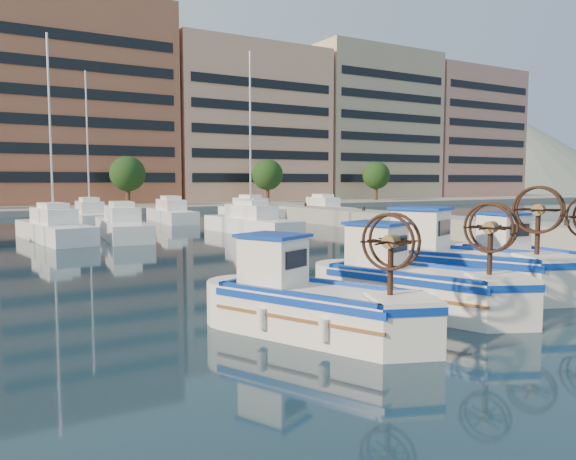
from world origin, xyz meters
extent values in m
plane|color=#1A3545|center=(0.00, 0.00, 0.00)|extent=(300.00, 300.00, 0.00)
cube|color=gray|center=(13.00, 8.00, 0.60)|extent=(3.00, 60.00, 1.20)
cube|color=gray|center=(0.00, 67.00, 0.30)|extent=(180.00, 40.00, 0.60)
cube|color=#B16244|center=(1.00, 65.00, 13.10)|extent=(22.00, 14.00, 25.00)
cube|color=black|center=(1.00, 58.00, 13.10)|extent=(20.24, 0.12, 22.50)
cube|color=#F3AD87|center=(24.00, 65.00, 11.60)|extent=(23.00, 14.00, 22.00)
cube|color=black|center=(24.00, 58.00, 11.60)|extent=(21.16, 0.12, 19.80)
cube|color=tan|center=(47.00, 65.00, 12.60)|extent=(22.00, 14.00, 24.00)
cube|color=black|center=(47.00, 58.00, 12.60)|extent=(20.24, 0.12, 21.60)
cube|color=tan|center=(69.00, 65.00, 12.10)|extent=(21.00, 14.00, 23.00)
cube|color=black|center=(69.00, 58.00, 12.10)|extent=(19.32, 0.12, 20.70)
cylinder|color=#3F2B19|center=(4.00, 53.50, 1.50)|extent=(0.50, 0.50, 3.00)
sphere|color=#1E4117|center=(4.00, 53.50, 4.20)|extent=(4.00, 4.00, 4.00)
cylinder|color=#3F2B19|center=(22.00, 53.50, 1.50)|extent=(0.50, 0.50, 3.00)
sphere|color=#1E4117|center=(22.00, 53.50, 4.20)|extent=(4.00, 4.00, 4.00)
cylinder|color=#3F2B19|center=(40.00, 53.50, 1.50)|extent=(0.50, 0.50, 3.00)
sphere|color=#1E4117|center=(40.00, 53.50, 4.20)|extent=(4.00, 4.00, 4.00)
cone|color=slate|center=(140.00, 110.00, 0.00)|extent=(160.00, 160.00, 50.00)
cube|color=white|center=(-8.06, 23.29, 0.50)|extent=(3.27, 9.00, 1.00)
cylinder|color=silver|center=(-8.06, 23.29, 6.00)|extent=(0.12, 0.12, 11.00)
cube|color=white|center=(-4.24, 23.29, 0.50)|extent=(3.22, 9.60, 1.00)
cube|color=white|center=(3.55, 21.60, 0.50)|extent=(2.82, 9.16, 1.00)
cylinder|color=silver|center=(3.55, 21.60, 6.00)|extent=(0.12, 0.12, 11.00)
cube|color=white|center=(-4.15, 33.35, 0.50)|extent=(2.43, 7.65, 1.00)
cylinder|color=silver|center=(-4.15, 33.35, 6.00)|extent=(0.12, 0.12, 11.00)
cube|color=white|center=(2.51, 34.26, 0.50)|extent=(2.96, 9.29, 1.00)
cube|color=white|center=(9.97, 34.49, 0.50)|extent=(3.04, 8.00, 1.00)
cylinder|color=silver|center=(9.97, 34.49, 6.00)|extent=(0.12, 0.12, 11.00)
cube|color=white|center=(16.97, 33.24, 0.50)|extent=(2.91, 8.61, 1.00)
cube|color=white|center=(-6.05, -0.64, 0.51)|extent=(3.25, 4.44, 1.02)
cube|color=#0C329E|center=(-6.05, -0.64, 0.90)|extent=(3.35, 4.57, 0.16)
cube|color=#1732B5|center=(-6.05, -0.64, 0.84)|extent=(2.73, 3.91, 0.06)
cube|color=white|center=(-6.52, 0.43, 1.55)|extent=(1.49, 1.59, 1.07)
cube|color=#0C329E|center=(-6.52, 0.43, 2.14)|extent=(1.68, 1.78, 0.08)
cylinder|color=#331E14|center=(-5.34, -2.24, 1.58)|extent=(0.12, 0.12, 1.13)
cylinder|color=brown|center=(-5.34, -2.24, 2.19)|extent=(0.39, 0.37, 0.27)
torus|color=#331E14|center=(-5.48, -2.30, 2.19)|extent=(0.52, 1.07, 1.14)
torus|color=#331E14|center=(-5.21, -2.18, 2.19)|extent=(0.52, 1.07, 1.14)
cube|color=white|center=(-2.56, -0.09, 0.53)|extent=(3.18, 4.64, 1.07)
cube|color=#0C329E|center=(-2.56, -0.09, 0.94)|extent=(3.28, 4.78, 0.16)
cube|color=#1732B5|center=(-2.56, -0.09, 0.88)|extent=(2.66, 4.10, 0.06)
cube|color=white|center=(-2.98, 1.06, 1.63)|extent=(1.50, 1.63, 1.12)
cube|color=#0C329E|center=(-2.98, 1.06, 2.24)|extent=(1.70, 1.82, 0.08)
cylinder|color=#331E14|center=(-1.94, -1.81, 1.66)|extent=(0.12, 0.12, 1.18)
cylinder|color=brown|center=(-1.94, -1.81, 2.29)|extent=(0.40, 0.38, 0.29)
torus|color=#331E14|center=(-2.08, -1.86, 2.29)|extent=(0.47, 1.14, 1.19)
torus|color=#331E14|center=(-1.79, -1.76, 2.29)|extent=(0.47, 1.14, 1.19)
cube|color=white|center=(0.43, 1.12, 0.60)|extent=(3.85, 5.23, 1.20)
cube|color=#0C329E|center=(0.43, 1.12, 1.06)|extent=(3.96, 5.38, 0.18)
cube|color=#1732B5|center=(0.43, 1.12, 0.98)|extent=(3.24, 4.60, 0.07)
cube|color=white|center=(-0.13, 2.37, 1.83)|extent=(1.76, 1.87, 1.26)
cube|color=#0C329E|center=(-0.13, 2.37, 2.52)|extent=(1.98, 2.10, 0.09)
cylinder|color=#331E14|center=(1.27, -0.76, 1.86)|extent=(0.14, 0.14, 1.33)
cylinder|color=brown|center=(1.27, -0.76, 2.57)|extent=(0.47, 0.44, 0.32)
torus|color=#331E14|center=(1.12, -0.83, 2.57)|extent=(0.62, 1.25, 1.34)
torus|color=#331E14|center=(1.43, -0.69, 2.57)|extent=(0.62, 1.25, 1.34)
cube|color=white|center=(3.12, 0.70, 0.54)|extent=(2.26, 4.51, 1.09)
cube|color=#0C329E|center=(3.12, 0.70, 0.96)|extent=(2.33, 4.65, 0.17)
cube|color=#1732B5|center=(3.12, 0.70, 0.89)|extent=(1.81, 4.04, 0.06)
cube|color=white|center=(3.23, 1.94, 1.66)|extent=(1.26, 1.45, 1.14)
cube|color=#0C329E|center=(3.23, 1.94, 2.28)|extent=(1.43, 1.62, 0.08)
camera|label=1|loc=(-12.64, -10.66, 3.37)|focal=35.00mm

